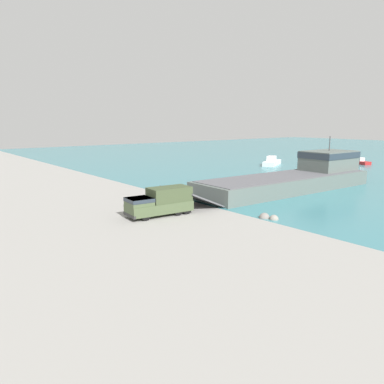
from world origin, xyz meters
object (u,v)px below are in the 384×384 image
(landing_craft, at_px, (298,176))
(military_truck, at_px, (161,202))
(moored_boat_b, at_px, (272,162))
(moored_boat_c, at_px, (358,162))
(soldier_on_ramp, at_px, (151,201))

(landing_craft, xyz_separation_m, military_truck, (0.87, -25.94, -0.38))
(moored_boat_b, height_order, moored_boat_c, moored_boat_b)
(military_truck, xyz_separation_m, soldier_on_ramp, (-2.80, 0.58, -0.50))
(moored_boat_c, bearing_deg, military_truck, -148.74)
(soldier_on_ramp, bearing_deg, landing_craft, -81.82)
(landing_craft, bearing_deg, soldier_on_ramp, -91.98)
(landing_craft, distance_m, soldier_on_ramp, 25.45)
(moored_boat_b, bearing_deg, soldier_on_ramp, -92.82)
(military_truck, bearing_deg, landing_craft, -172.92)
(military_truck, xyz_separation_m, moored_boat_c, (-12.39, 66.44, -1.00))
(military_truck, distance_m, soldier_on_ramp, 2.91)
(soldier_on_ramp, distance_m, moored_boat_b, 51.18)
(soldier_on_ramp, relative_size, moored_boat_c, 0.25)
(moored_boat_c, bearing_deg, landing_craft, -143.43)
(landing_craft, xyz_separation_m, moored_boat_b, (-22.60, 21.46, -1.16))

